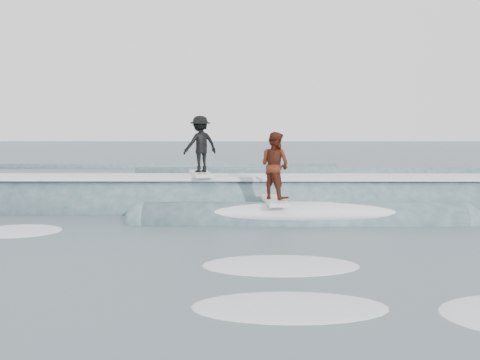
{
  "coord_description": "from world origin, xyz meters",
  "views": [
    {
      "loc": [
        0.12,
        -12.13,
        2.76
      ],
      "look_at": [
        0.0,
        4.02,
        1.1
      ],
      "focal_mm": 40.0,
      "sensor_mm": 36.0,
      "label": 1
    }
  ],
  "objects": [
    {
      "name": "far_swells",
      "position": [
        -2.94,
        17.65,
        0.0
      ],
      "size": [
        38.79,
        8.65,
        0.8
      ],
      "color": "#325055",
      "rests_on": "ground"
    },
    {
      "name": "whitewater",
      "position": [
        0.3,
        -2.36,
        0.0
      ],
      "size": [
        12.67,
        7.8,
        0.1
      ],
      "color": "white",
      "rests_on": "ground"
    },
    {
      "name": "breaking_wave",
      "position": [
        0.33,
        4.62,
        0.04
      ],
      "size": [
        20.82,
        3.87,
        2.17
      ],
      "color": "#325055",
      "rests_on": "ground"
    },
    {
      "name": "surfer_black",
      "position": [
        -1.28,
        5.02,
        2.09
      ],
      "size": [
        1.34,
        2.07,
        1.91
      ],
      "color": "silver",
      "rests_on": "ground"
    },
    {
      "name": "ground",
      "position": [
        0.0,
        0.0,
        0.0
      ],
      "size": [
        160.0,
        160.0,
        0.0
      ],
      "primitive_type": "plane",
      "color": "#425560",
      "rests_on": "ground"
    },
    {
      "name": "surfer_red",
      "position": [
        0.99,
        2.82,
        1.55
      ],
      "size": [
        1.16,
        2.04,
        1.98
      ],
      "color": "silver",
      "rests_on": "ground"
    }
  ]
}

